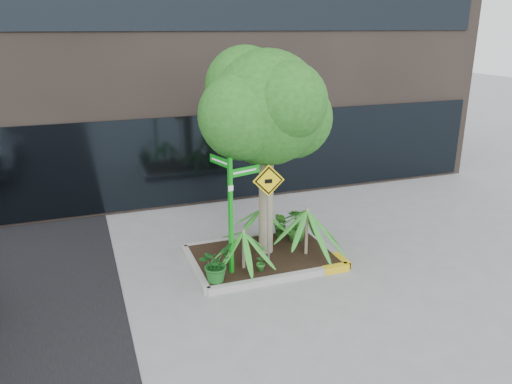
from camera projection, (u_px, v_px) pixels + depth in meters
name	position (u px, v px, depth m)	size (l,w,h in m)	color
ground	(259.00, 267.00, 11.17)	(80.00, 80.00, 0.00)	gray
planter	(264.00, 256.00, 11.46)	(3.35, 2.36, 0.15)	#9E9E99
tree	(266.00, 108.00, 10.58)	(3.18, 2.82, 4.76)	#9C9071
palm_front	(307.00, 210.00, 11.15)	(1.29, 1.29, 1.43)	#9C9071
palm_left	(243.00, 232.00, 10.56)	(1.01, 1.01, 1.12)	#9C9071
palm_back	(260.00, 210.00, 12.12)	(0.89, 0.89, 0.99)	#9C9071
shrub_a	(215.00, 263.00, 10.16)	(0.69, 0.69, 0.77)	#18571C
shrub_b	(297.00, 225.00, 12.07)	(0.46, 0.46, 0.82)	#275F1C
shrub_c	(261.00, 258.00, 10.59)	(0.32, 0.32, 0.60)	#256720
shrub_d	(281.00, 225.00, 12.28)	(0.36, 0.36, 0.65)	#2A651D
street_sign_post	(231.00, 205.00, 10.22)	(0.92, 0.77, 2.66)	#0D9917
cattle_sign	(268.00, 198.00, 10.58)	(0.69, 0.24, 2.25)	slate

